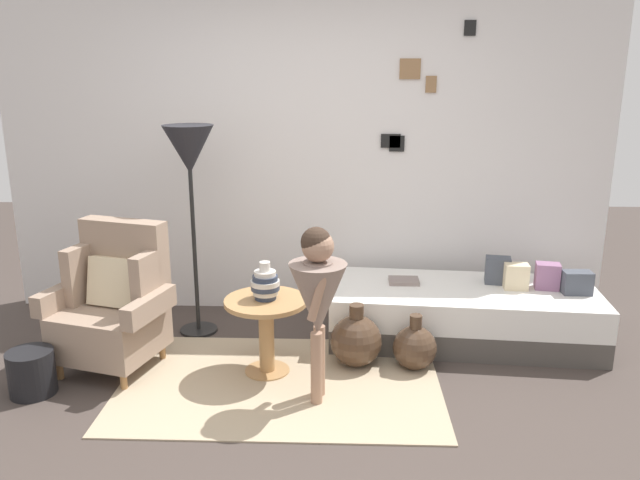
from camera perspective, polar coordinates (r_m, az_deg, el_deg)
ground_plane at (r=3.61m, az=-3.06°, el=-17.25°), size 12.00×12.00×0.00m
gallery_wall at (r=5.03m, az=-1.29°, el=8.02°), size 4.80×0.12×2.60m
rug at (r=4.11m, az=-3.63°, el=-12.80°), size 2.02×1.32×0.01m
armchair at (r=4.39m, az=-18.18°, el=-5.50°), size 0.86×0.74×0.97m
daybed at (r=4.76m, az=12.84°, el=-6.53°), size 1.96×0.95×0.40m
pillow_head at (r=4.79m, az=22.29°, el=-3.60°), size 0.20×0.12×0.16m
pillow_mid at (r=4.81m, az=19.94°, el=-3.10°), size 0.19×0.15×0.19m
pillow_back at (r=4.74m, az=17.38°, el=-3.17°), size 0.18×0.13×0.19m
pillow_extra at (r=4.82m, az=15.83°, el=-2.66°), size 0.20×0.15×0.20m
side_table at (r=4.10m, az=-4.91°, el=-7.32°), size 0.53×0.53×0.51m
vase_striped at (r=4.02m, az=-4.99°, el=-4.00°), size 0.18×0.18×0.25m
floor_lamp at (r=4.58m, az=-11.78°, el=7.26°), size 0.36×0.36×1.56m
person_child at (r=3.64m, az=-0.20°, el=-4.84°), size 0.34×0.34×1.08m
book_on_daybed at (r=4.71m, az=7.62°, el=-3.70°), size 0.22×0.16×0.03m
demijohn_near at (r=4.27m, az=3.29°, el=-9.09°), size 0.35×0.35×0.43m
demijohn_far at (r=4.28m, az=8.60°, el=-9.59°), size 0.29×0.29×0.38m
magazine_basket at (r=4.31m, az=-24.70°, el=-10.86°), size 0.28×0.28×0.28m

